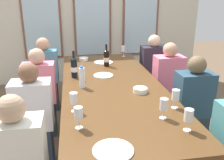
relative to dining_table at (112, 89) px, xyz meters
The scene contains 23 objects.
ground_plane 0.68m from the dining_table, ahead, with size 12.00×12.00×0.00m, color brown.
back_wall_with_windows 2.44m from the dining_table, 90.00° to the left, with size 4.30×0.10×2.90m.
dining_table is the anchor object (origin of this frame).
white_plate_0 0.32m from the dining_table, 100.34° to the left, with size 0.24×0.24×0.01m, color white.
white_plate_1 1.27m from the dining_table, 98.99° to the right, with size 0.27×0.27×0.01m, color white.
white_plate_2 0.93m from the dining_table, 88.31° to the left, with size 0.27×0.27×0.01m, color white.
wine_bottle_0 0.75m from the dining_table, 86.56° to the left, with size 0.08×0.08×0.31m.
wine_bottle_1 0.54m from the dining_table, 143.40° to the left, with size 0.08×0.08×0.33m.
tasting_bowl_0 1.12m from the dining_table, 103.29° to the left, with size 0.14×0.14×0.05m, color white.
tasting_bowl_1 0.40m from the dining_table, 50.14° to the right, with size 0.15×0.15×0.05m, color white.
water_bottle 0.38m from the dining_table, behind, with size 0.06×0.06×0.24m.
wine_glass_0 0.78m from the dining_table, 124.56° to the right, with size 0.07×0.07×0.17m.
wine_glass_1 1.32m from the dining_table, 72.42° to the left, with size 0.07×0.07×0.17m.
wine_glass_2 1.02m from the dining_table, 113.74° to the right, with size 0.07×0.07×0.17m.
wine_glass_3 0.86m from the dining_table, 57.34° to the right, with size 0.07×0.07×0.17m.
wine_glass_4 1.17m from the dining_table, 70.15° to the right, with size 0.07×0.07×0.17m.
wine_glass_5 0.94m from the dining_table, 72.13° to the right, with size 0.07×0.07×0.17m.
seated_person_0 0.91m from the dining_table, 158.78° to the right, with size 0.38×0.24×1.11m.
seated_person_1 0.91m from the dining_table, 21.21° to the right, with size 0.38×0.24×1.11m.
seated_person_4 0.91m from the dining_table, 159.36° to the left, with size 0.38×0.24×1.11m.
seated_person_5 0.94m from the dining_table, 25.62° to the left, with size 0.38×0.24×1.11m.
seated_person_6 1.35m from the dining_table, 128.41° to the left, with size 0.38×0.24×1.11m.
seated_person_7 1.35m from the dining_table, 51.41° to the left, with size 0.38×0.24×1.11m.
Camera 1 is at (-0.43, -2.62, 1.72)m, focal length 40.07 mm.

